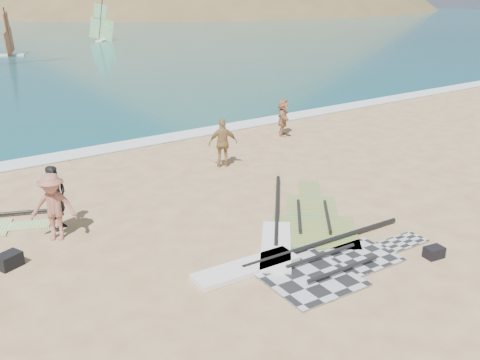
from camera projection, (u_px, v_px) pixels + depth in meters
ground at (294, 289)px, 11.44m from camera, size 300.00×300.00×0.00m
surf_line at (85, 153)px, 20.84m from camera, size 300.00×1.20×0.04m
headland_main at (220, 10)px, 157.45m from camera, size 143.00×143.00×45.00m
headland_minor at (288, 7)px, 184.33m from camera, size 70.00×70.00×28.00m
rig_grey at (303, 263)px, 12.38m from camera, size 6.13×2.57×0.20m
rig_orange at (296, 226)px, 14.35m from camera, size 5.31×5.22×0.20m
gear_bag_near at (9, 260)px, 12.28m from camera, size 0.64×0.56×0.34m
gear_bag_far at (434, 252)px, 12.72m from camera, size 0.50×0.39×0.27m
person_wetsuit at (56, 198)px, 14.02m from camera, size 0.77×0.73×1.76m
beachgoer_mid at (53, 207)px, 13.41m from camera, size 1.32×1.19×1.78m
beachgoer_back at (223, 143)px, 18.97m from camera, size 1.11×0.82×1.76m
beachgoer_right at (283, 117)px, 23.10m from camera, size 1.30×1.45×1.60m
windsurfer_centre at (9, 42)px, 50.29m from camera, size 2.51×2.69×4.48m
windsurfer_right at (102, 29)px, 64.41m from camera, size 2.43×2.47×4.85m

